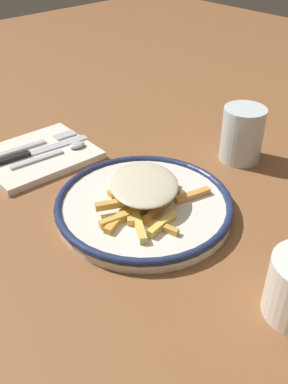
% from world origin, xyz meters
% --- Properties ---
extents(ground_plane, '(2.60, 2.60, 0.00)m').
position_xyz_m(ground_plane, '(0.00, 0.00, 0.00)').
color(ground_plane, brown).
extents(plate, '(0.28, 0.28, 0.02)m').
position_xyz_m(plate, '(0.00, 0.00, 0.01)').
color(plate, white).
rests_on(plate, ground_plane).
extents(fries_heap, '(0.18, 0.19, 0.04)m').
position_xyz_m(fries_heap, '(0.00, 0.00, 0.04)').
color(fries_heap, gold).
rests_on(fries_heap, plate).
extents(napkin, '(0.18, 0.21, 0.01)m').
position_xyz_m(napkin, '(-0.26, -0.03, 0.01)').
color(napkin, silver).
rests_on(napkin, ground_plane).
extents(fork, '(0.03, 0.18, 0.01)m').
position_xyz_m(fork, '(-0.29, -0.02, 0.02)').
color(fork, silver).
rests_on(fork, napkin).
extents(knife, '(0.04, 0.21, 0.01)m').
position_xyz_m(knife, '(-0.26, -0.05, 0.02)').
color(knife, black).
rests_on(knife, napkin).
extents(spoon, '(0.03, 0.15, 0.01)m').
position_xyz_m(spoon, '(-0.23, 0.00, 0.02)').
color(spoon, silver).
rests_on(spoon, napkin).
extents(water_glass, '(0.08, 0.08, 0.10)m').
position_xyz_m(water_glass, '(-0.00, 0.25, 0.05)').
color(water_glass, silver).
rests_on(water_glass, ground_plane).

